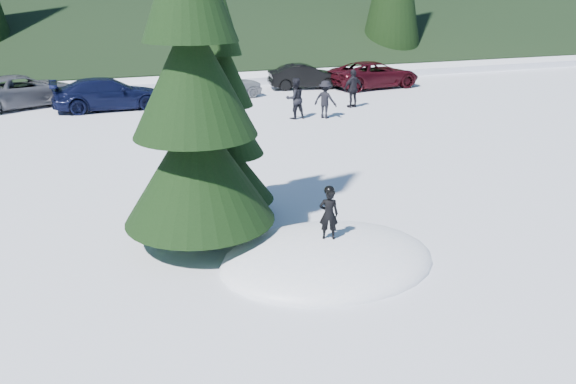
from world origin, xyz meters
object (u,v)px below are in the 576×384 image
object	(u,v)px
adult_2	(325,100)
adult_0	(295,99)
child_skier	(329,214)
adult_1	(353,89)
car_5	(305,76)
car_6	(374,74)
car_4	(222,85)
spruce_tall	(194,91)
car_2	(23,91)
car_3	(109,94)
spruce_short	(226,131)

from	to	relation	value
adult_2	adult_0	bearing A→B (deg)	33.74
child_skier	adult_1	size ratio (longest dim) A/B	0.60
car_5	car_6	world-z (taller)	car_6
adult_1	car_4	size ratio (longest dim) A/B	0.42
adult_0	spruce_tall	bearing A→B (deg)	55.02
car_2	car_3	bearing A→B (deg)	-143.78
car_4	adult_2	bearing A→B (deg)	-168.26
spruce_tall	car_2	world-z (taller)	spruce_tall
spruce_tall	car_6	world-z (taller)	spruce_tall
adult_0	car_3	world-z (taller)	adult_0
adult_1	adult_2	world-z (taller)	adult_1
adult_2	car_4	xyz separation A→B (m)	(-2.99, 6.09, -0.09)
adult_1	car_6	world-z (taller)	adult_1
spruce_tall	spruce_short	xyz separation A→B (m)	(1.00, 1.40, -1.22)
spruce_tall	car_2	xyz separation A→B (m)	(-4.48, 18.09, -2.57)
spruce_tall	car_3	xyz separation A→B (m)	(-0.74, 16.00, -2.60)
car_3	car_4	distance (m)	5.62
adult_2	car_2	xyz separation A→B (m)	(-12.30, 7.39, -0.05)
spruce_short	adult_0	bearing A→B (deg)	60.05
car_3	car_2	bearing A→B (deg)	59.32
adult_1	car_2	world-z (taller)	adult_1
adult_0	car_6	world-z (taller)	adult_0
spruce_short	adult_2	bearing A→B (deg)	53.75
car_3	adult_0	bearing A→B (deg)	-125.52
car_2	spruce_tall	bearing A→B (deg)	169.37
child_skier	car_5	bearing A→B (deg)	-86.96
adult_1	car_4	world-z (taller)	adult_1
child_skier	adult_0	distance (m)	13.51
car_2	car_3	xyz separation A→B (m)	(3.74, -2.09, -0.03)
spruce_short	adult_2	world-z (taller)	spruce_short
adult_1	car_4	xyz separation A→B (m)	(-5.19, 4.40, -0.17)
adult_0	adult_2	distance (m)	1.31
adult_0	adult_1	size ratio (longest dim) A/B	0.98
car_3	car_5	world-z (taller)	car_3
child_skier	spruce_short	bearing A→B (deg)	-44.37
spruce_tall	spruce_short	world-z (taller)	spruce_tall
adult_1	spruce_tall	bearing A→B (deg)	42.80
car_4	car_3	bearing A→B (deg)	83.61
car_4	car_5	xyz separation A→B (m)	(5.19, 1.44, -0.04)
adult_0	car_3	distance (m)	8.82
car_5	child_skier	bearing A→B (deg)	168.28
adult_2	car_3	world-z (taller)	adult_2
spruce_short	adult_0	world-z (taller)	spruce_short
adult_2	car_5	xyz separation A→B (m)	(2.19, 7.53, -0.13)
car_3	car_4	xyz separation A→B (m)	(5.56, 0.79, -0.01)
child_skier	adult_2	distance (m)	13.64
adult_0	car_5	xyz separation A→B (m)	(3.45, 7.17, -0.19)
adult_2	car_5	distance (m)	7.84
adult_0	car_6	bearing A→B (deg)	-144.16
spruce_short	car_5	bearing A→B (deg)	61.83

